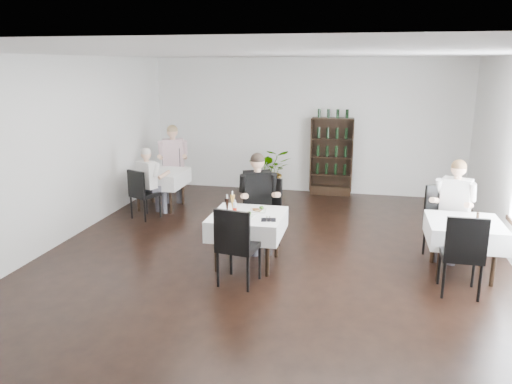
{
  "coord_description": "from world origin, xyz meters",
  "views": [
    {
      "loc": [
        1.28,
        -6.68,
        2.88
      ],
      "look_at": [
        -0.22,
        0.2,
        1.05
      ],
      "focal_mm": 35.0,
      "sensor_mm": 36.0,
      "label": 1
    }
  ],
  "objects_px": {
    "wine_shelf": "(331,157)",
    "potted_tree": "(270,171)",
    "main_table": "(248,224)",
    "diner_main": "(258,194)"
  },
  "relations": [
    {
      "from": "main_table",
      "to": "potted_tree",
      "type": "xyz_separation_m",
      "value": [
        -0.44,
        4.1,
        -0.1
      ]
    },
    {
      "from": "wine_shelf",
      "to": "potted_tree",
      "type": "xyz_separation_m",
      "value": [
        -1.34,
        -0.22,
        -0.33
      ]
    },
    {
      "from": "wine_shelf",
      "to": "potted_tree",
      "type": "relative_size",
      "value": 1.68
    },
    {
      "from": "potted_tree",
      "to": "diner_main",
      "type": "xyz_separation_m",
      "value": [
        0.46,
        -3.44,
        0.37
      ]
    },
    {
      "from": "main_table",
      "to": "potted_tree",
      "type": "height_order",
      "value": "potted_tree"
    },
    {
      "from": "main_table",
      "to": "potted_tree",
      "type": "bearing_deg",
      "value": 96.19
    },
    {
      "from": "wine_shelf",
      "to": "main_table",
      "type": "relative_size",
      "value": 1.7
    },
    {
      "from": "wine_shelf",
      "to": "main_table",
      "type": "bearing_deg",
      "value": -101.78
    },
    {
      "from": "potted_tree",
      "to": "wine_shelf",
      "type": "bearing_deg",
      "value": 9.16
    },
    {
      "from": "main_table",
      "to": "wine_shelf",
      "type": "bearing_deg",
      "value": 78.22
    }
  ]
}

